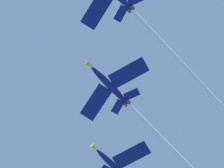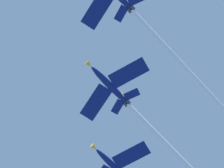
# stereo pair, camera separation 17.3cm
# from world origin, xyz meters

# --- Properties ---
(jet_lead) EXTENTS (21.53, 43.88, 7.72)m
(jet_lead) POSITION_xyz_m (-16.69, 7.36, 105.18)
(jet_lead) COLOR navy
(jet_second) EXTENTS (21.23, 41.82, 8.39)m
(jet_second) POSITION_xyz_m (-27.15, 25.90, 103.18)
(jet_second) COLOR navy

